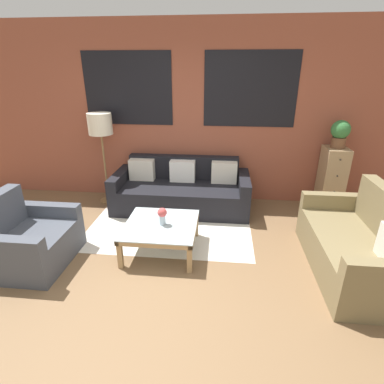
% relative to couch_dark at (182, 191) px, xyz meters
% --- Properties ---
extents(ground_plane, '(16.00, 16.00, 0.00)m').
position_rel_couch_dark_xyz_m(ground_plane, '(0.06, -1.95, -0.28)').
color(ground_plane, brown).
extents(wall_back_brick, '(8.40, 0.09, 2.80)m').
position_rel_couch_dark_xyz_m(wall_back_brick, '(0.06, 0.49, 1.12)').
color(wall_back_brick, brown).
rests_on(wall_back_brick, ground_plane).
extents(rug, '(2.29, 1.45, 0.00)m').
position_rel_couch_dark_xyz_m(rug, '(-0.08, -0.71, -0.28)').
color(rug, silver).
rests_on(rug, ground_plane).
extents(couch_dark, '(2.12, 0.88, 0.78)m').
position_rel_couch_dark_xyz_m(couch_dark, '(0.00, 0.00, 0.00)').
color(couch_dark, black).
rests_on(couch_dark, ground_plane).
extents(settee_vintage, '(0.80, 1.61, 0.92)m').
position_rel_couch_dark_xyz_m(settee_vintage, '(2.14, -1.44, 0.03)').
color(settee_vintage, olive).
rests_on(settee_vintage, ground_plane).
extents(armchair_corner, '(0.80, 0.94, 0.84)m').
position_rel_couch_dark_xyz_m(armchair_corner, '(-1.53, -1.65, -0.01)').
color(armchair_corner, '#474C56').
rests_on(armchair_corner, ground_plane).
extents(coffee_table, '(0.86, 0.86, 0.37)m').
position_rel_couch_dark_xyz_m(coffee_table, '(-0.08, -1.27, 0.03)').
color(coffee_table, silver).
rests_on(coffee_table, ground_plane).
extents(floor_lamp, '(0.37, 0.37, 1.47)m').
position_rel_couch_dark_xyz_m(floor_lamp, '(-1.28, 0.12, 0.97)').
color(floor_lamp, olive).
rests_on(floor_lamp, ground_plane).
extents(drawer_cabinet, '(0.33, 0.43, 1.00)m').
position_rel_couch_dark_xyz_m(drawer_cabinet, '(2.34, 0.20, 0.22)').
color(drawer_cabinet, tan).
rests_on(drawer_cabinet, ground_plane).
extents(potted_plant, '(0.27, 0.27, 0.41)m').
position_rel_couch_dark_xyz_m(potted_plant, '(2.34, 0.20, 0.94)').
color(potted_plant, brown).
rests_on(potted_plant, drawer_cabinet).
extents(flower_vase, '(0.11, 0.11, 0.22)m').
position_rel_couch_dark_xyz_m(flower_vase, '(-0.05, -1.27, 0.21)').
color(flower_vase, '#ADBCC6').
rests_on(flower_vase, coffee_table).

